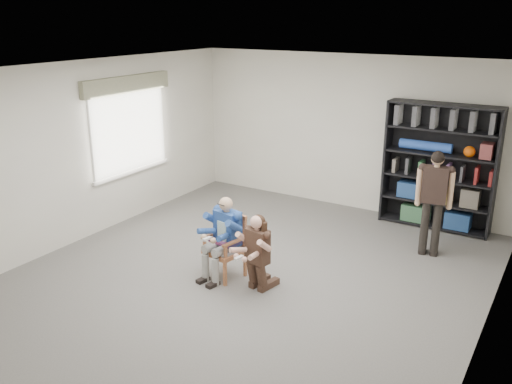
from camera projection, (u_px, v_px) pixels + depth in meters
The scene contains 8 objects.
room_shell at pixel (245, 181), 6.98m from camera, with size 6.00×7.00×2.80m, color silver, non-canonical shape.
floor at pixel (246, 279), 7.42m from camera, with size 6.00×7.00×0.01m, color #625F5B.
window_left at pixel (130, 127), 9.18m from camera, with size 0.16×2.00×1.75m, color silver, non-canonical shape.
armchair at pixel (224, 247), 7.36m from camera, with size 0.51×0.50×0.89m, color #9E512C, non-canonical shape.
seated_man at pixel (224, 238), 7.32m from camera, with size 0.50×0.69×1.15m, color navy, non-canonical shape.
kneeling_woman at pixel (256, 253), 6.95m from camera, with size 0.44×0.71×1.05m, color #342319, non-canonical shape.
bookshelf at pixel (439, 167), 8.91m from camera, with size 1.80×0.38×2.10m, color black, non-canonical shape.
standing_man at pixel (433, 204), 7.91m from camera, with size 0.50×0.28×1.61m, color black, non-canonical shape.
Camera 1 is at (3.59, -5.63, 3.46)m, focal length 38.00 mm.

